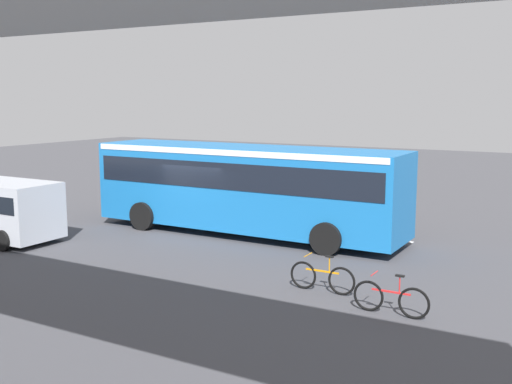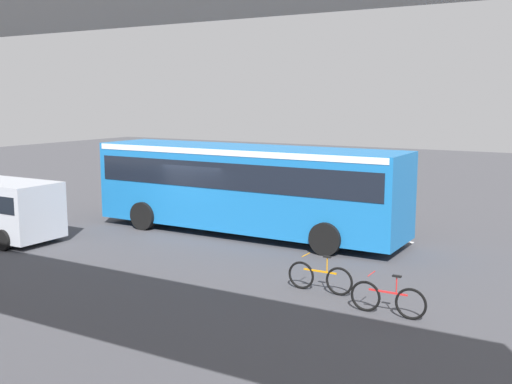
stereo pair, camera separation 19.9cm
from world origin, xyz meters
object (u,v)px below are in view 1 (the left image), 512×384
object	(u,v)px
traffic_sign	(163,167)
bicycle_orange	(322,277)
pedestrian	(280,193)
bicycle_red	(391,299)
city_bus	(245,182)

from	to	relation	value
traffic_sign	bicycle_orange	bearing A→B (deg)	146.64
pedestrian	bicycle_red	bearing A→B (deg)	129.49
bicycle_red	city_bus	bearing A→B (deg)	-37.64
bicycle_red	traffic_sign	world-z (taller)	traffic_sign
bicycle_orange	pedestrian	bearing A→B (deg)	-56.45
city_bus	traffic_sign	xyz separation A→B (m)	(5.49, -2.24, 0.01)
city_bus	bicycle_orange	xyz separation A→B (m)	(-5.06, 4.70, -1.51)
city_bus	pedestrian	bearing A→B (deg)	-80.32
bicycle_orange	traffic_sign	world-z (taller)	traffic_sign
city_bus	pedestrian	world-z (taller)	city_bus
bicycle_orange	pedestrian	distance (m)	10.39
bicycle_red	traffic_sign	bearing A→B (deg)	-31.50
bicycle_orange	traffic_sign	distance (m)	12.72
bicycle_red	traffic_sign	distance (m)	14.81
city_bus	bicycle_red	bearing A→B (deg)	142.36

